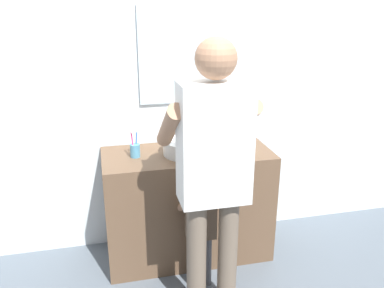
{
  "coord_description": "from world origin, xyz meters",
  "views": [
    {
      "loc": [
        -0.6,
        -2.42,
        1.93
      ],
      "look_at": [
        0.0,
        0.15,
        0.98
      ],
      "focal_mm": 38.02,
      "sensor_mm": 36.0,
      "label": 1
    }
  ],
  "objects": [
    {
      "name": "sink_basin",
      "position": [
        0.0,
        0.28,
        0.91
      ],
      "size": [
        0.36,
        0.36,
        0.11
      ],
      "color": "silver",
      "rests_on": "vanity_cabinet"
    },
    {
      "name": "adult_parent",
      "position": [
        0.01,
        -0.34,
        1.05
      ],
      "size": [
        0.54,
        0.57,
        1.74
      ],
      "color": "#6B5B4C",
      "rests_on": "ground"
    },
    {
      "name": "vanity_cabinet",
      "position": [
        0.0,
        0.3,
        0.43
      ],
      "size": [
        1.24,
        0.54,
        0.86
      ],
      "primitive_type": "cube",
      "color": "brown",
      "rests_on": "ground"
    },
    {
      "name": "faucet",
      "position": [
        0.0,
        0.5,
        0.94
      ],
      "size": [
        0.18,
        0.14,
        0.18
      ],
      "color": "#B7BABF",
      "rests_on": "vanity_cabinet"
    },
    {
      "name": "ground_plane",
      "position": [
        0.0,
        0.0,
        0.0
      ],
      "size": [
        14.0,
        14.0,
        0.0
      ],
      "primitive_type": "plane",
      "color": "slate"
    },
    {
      "name": "toothbrush_cup",
      "position": [
        -0.38,
        0.3,
        0.91
      ],
      "size": [
        0.07,
        0.07,
        0.21
      ],
      "color": "#4C8EB2",
      "rests_on": "vanity_cabinet"
    },
    {
      "name": "child_toddler",
      "position": [
        0.0,
        -0.1,
        0.51
      ],
      "size": [
        0.26,
        0.26,
        0.86
      ],
      "color": "#47474C",
      "rests_on": "ground"
    },
    {
      "name": "back_wall",
      "position": [
        0.0,
        0.62,
        1.35
      ],
      "size": [
        4.4,
        0.1,
        2.7
      ],
      "color": "silver",
      "rests_on": "ground"
    }
  ]
}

